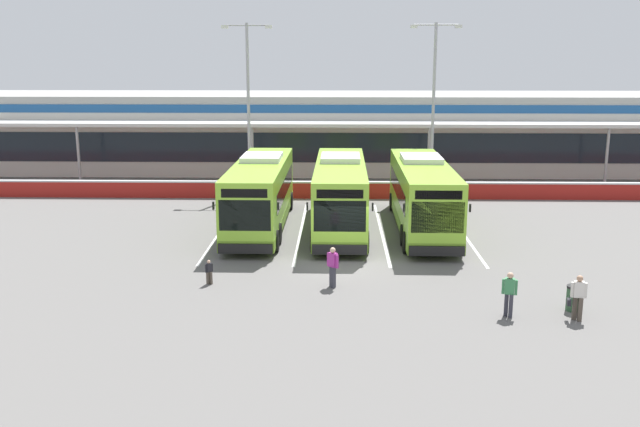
# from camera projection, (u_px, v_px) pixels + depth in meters

# --- Properties ---
(ground_plane) EXTENTS (200.00, 200.00, 0.00)m
(ground_plane) POSITION_uv_depth(u_px,v_px,m) (342.00, 264.00, 30.52)
(ground_plane) COLOR #605E5B
(terminal_building) EXTENTS (70.00, 13.00, 6.00)m
(terminal_building) POSITION_uv_depth(u_px,v_px,m) (340.00, 131.00, 56.08)
(terminal_building) COLOR beige
(terminal_building) RESTS_ON ground
(red_barrier_wall) EXTENTS (60.00, 0.40, 1.10)m
(red_barrier_wall) POSITION_uv_depth(u_px,v_px,m) (340.00, 190.00, 44.53)
(red_barrier_wall) COLOR maroon
(red_barrier_wall) RESTS_ON ground
(coach_bus_leftmost) EXTENTS (2.99, 12.17, 3.78)m
(coach_bus_leftmost) POSITION_uv_depth(u_px,v_px,m) (261.00, 195.00, 36.62)
(coach_bus_leftmost) COLOR #8CC633
(coach_bus_leftmost) RESTS_ON ground
(coach_bus_left_centre) EXTENTS (2.99, 12.17, 3.78)m
(coach_bus_left_centre) POSITION_uv_depth(u_px,v_px,m) (340.00, 195.00, 36.48)
(coach_bus_left_centre) COLOR #8CC633
(coach_bus_left_centre) RESTS_ON ground
(coach_bus_centre) EXTENTS (2.99, 12.17, 3.78)m
(coach_bus_centre) POSITION_uv_depth(u_px,v_px,m) (422.00, 196.00, 36.25)
(coach_bus_centre) COLOR #8CC633
(coach_bus_centre) RESTS_ON ground
(bay_stripe_far_west) EXTENTS (0.14, 13.00, 0.01)m
(bay_stripe_far_west) POSITION_uv_depth(u_px,v_px,m) (221.00, 230.00, 36.51)
(bay_stripe_far_west) COLOR silver
(bay_stripe_far_west) RESTS_ON ground
(bay_stripe_west) EXTENTS (0.14, 13.00, 0.01)m
(bay_stripe_west) POSITION_uv_depth(u_px,v_px,m) (301.00, 230.00, 36.41)
(bay_stripe_west) COLOR silver
(bay_stripe_west) RESTS_ON ground
(bay_stripe_mid_west) EXTENTS (0.14, 13.00, 0.01)m
(bay_stripe_mid_west) POSITION_uv_depth(u_px,v_px,m) (381.00, 231.00, 36.32)
(bay_stripe_mid_west) COLOR silver
(bay_stripe_mid_west) RESTS_ON ground
(bay_stripe_centre) EXTENTS (0.14, 13.00, 0.01)m
(bay_stripe_centre) POSITION_uv_depth(u_px,v_px,m) (462.00, 231.00, 36.22)
(bay_stripe_centre) COLOR silver
(bay_stripe_centre) RESTS_ON ground
(pedestrian_with_handbag) EXTENTS (0.64, 0.39, 1.62)m
(pedestrian_with_handbag) POSITION_uv_depth(u_px,v_px,m) (578.00, 297.00, 23.88)
(pedestrian_with_handbag) COLOR #4C4238
(pedestrian_with_handbag) RESTS_ON ground
(pedestrian_in_dark_coat) EXTENTS (0.46, 0.43, 1.62)m
(pedestrian_in_dark_coat) POSITION_uv_depth(u_px,v_px,m) (333.00, 266.00, 27.33)
(pedestrian_in_dark_coat) COLOR #33333D
(pedestrian_in_dark_coat) RESTS_ON ground
(pedestrian_child) EXTENTS (0.29, 0.26, 1.00)m
(pedestrian_child) POSITION_uv_depth(u_px,v_px,m) (209.00, 271.00, 27.73)
(pedestrian_child) COLOR #4C4238
(pedestrian_child) RESTS_ON ground
(pedestrian_near_bin) EXTENTS (0.54, 0.37, 1.62)m
(pedestrian_near_bin) POSITION_uv_depth(u_px,v_px,m) (509.00, 293.00, 24.20)
(pedestrian_near_bin) COLOR #33333D
(pedestrian_near_bin) RESTS_ON ground
(lamp_post_west) EXTENTS (3.24, 0.28, 11.00)m
(lamp_post_west) POSITION_uv_depth(u_px,v_px,m) (248.00, 97.00, 45.30)
(lamp_post_west) COLOR #9E9EA3
(lamp_post_west) RESTS_ON ground
(lamp_post_centre) EXTENTS (3.24, 0.28, 11.00)m
(lamp_post_centre) POSITION_uv_depth(u_px,v_px,m) (434.00, 98.00, 44.70)
(lamp_post_centre) COLOR #9E9EA3
(lamp_post_centre) RESTS_ON ground
(litter_bin) EXTENTS (0.54, 0.54, 0.93)m
(litter_bin) POSITION_uv_depth(u_px,v_px,m) (574.00, 298.00, 24.87)
(litter_bin) COLOR #2D5133
(litter_bin) RESTS_ON ground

